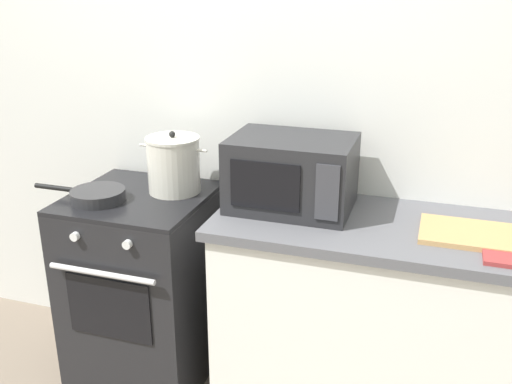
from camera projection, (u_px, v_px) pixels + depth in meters
name	position (u px, v px, depth m)	size (l,w,h in m)	color
back_wall	(302.00, 115.00, 2.58)	(4.40, 0.10, 2.50)	silver
lower_cabinet_right	(418.00, 336.00, 2.38)	(1.64, 0.56, 0.88)	white
countertop_right	(430.00, 234.00, 2.22)	(1.70, 0.60, 0.04)	#59595E
stove	(145.00, 287.00, 2.72)	(0.60, 0.64, 0.92)	black
stock_pot	(174.00, 165.00, 2.56)	(0.32, 0.24, 0.28)	beige
frying_pan	(97.00, 195.00, 2.49)	(0.43, 0.23, 0.05)	#28282B
microwave	(292.00, 173.00, 2.38)	(0.50, 0.37, 0.30)	#232326
cutting_board	(470.00, 234.00, 2.15)	(0.36, 0.26, 0.02)	tan
oven_mitt	(511.00, 258.00, 1.97)	(0.18, 0.14, 0.02)	#993333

